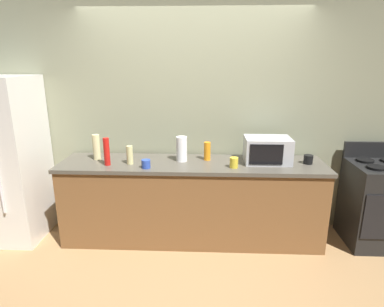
# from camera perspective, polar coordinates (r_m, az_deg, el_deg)

# --- Properties ---
(ground_plane) EXTENTS (8.00, 8.00, 0.00)m
(ground_plane) POSITION_cam_1_polar(r_m,az_deg,el_deg) (3.50, -0.31, -17.82)
(ground_plane) COLOR #A87F51
(back_wall) EXTENTS (6.40, 0.10, 2.70)m
(back_wall) POSITION_cam_1_polar(r_m,az_deg,el_deg) (3.76, 0.28, 6.88)
(back_wall) COLOR gray
(back_wall) RESTS_ON ground_plane
(counter_run) EXTENTS (2.84, 0.64, 0.90)m
(counter_run) POSITION_cam_1_polar(r_m,az_deg,el_deg) (3.63, 0.00, -8.34)
(counter_run) COLOR brown
(counter_run) RESTS_ON ground_plane
(refrigerator) EXTENTS (0.72, 0.73, 1.80)m
(refrigerator) POSITION_cam_1_polar(r_m,az_deg,el_deg) (4.10, -29.95, -0.98)
(refrigerator) COLOR white
(refrigerator) RESTS_ON ground_plane
(stove_range) EXTENTS (0.60, 0.61, 1.08)m
(stove_range) POSITION_cam_1_polar(r_m,az_deg,el_deg) (4.07, 29.69, -7.66)
(stove_range) COLOR black
(stove_range) RESTS_ON ground_plane
(microwave) EXTENTS (0.48, 0.35, 0.27)m
(microwave) POSITION_cam_1_polar(r_m,az_deg,el_deg) (3.53, 13.11, 0.60)
(microwave) COLOR #B7BABF
(microwave) RESTS_ON counter_run
(paper_towel_roll) EXTENTS (0.12, 0.12, 0.27)m
(paper_towel_roll) POSITION_cam_1_polar(r_m,az_deg,el_deg) (3.48, -1.84, 0.81)
(paper_towel_roll) COLOR white
(paper_towel_roll) RESTS_ON counter_run
(bottle_hand_soap) EXTENTS (0.08, 0.08, 0.28)m
(bottle_hand_soap) POSITION_cam_1_polar(r_m,az_deg,el_deg) (3.69, -16.47, 1.09)
(bottle_hand_soap) COLOR beige
(bottle_hand_soap) RESTS_ON counter_run
(bottle_vinegar) EXTENTS (0.07, 0.07, 0.20)m
(bottle_vinegar) POSITION_cam_1_polar(r_m,az_deg,el_deg) (3.45, -10.89, -0.27)
(bottle_vinegar) COLOR beige
(bottle_vinegar) RESTS_ON counter_run
(bottle_dish_soap) EXTENTS (0.07, 0.07, 0.20)m
(bottle_dish_soap) POSITION_cam_1_polar(r_m,az_deg,el_deg) (3.53, 2.70, 0.42)
(bottle_dish_soap) COLOR orange
(bottle_dish_soap) RESTS_ON counter_run
(bottle_hot_sauce) EXTENTS (0.06, 0.06, 0.29)m
(bottle_hot_sauce) POSITION_cam_1_polar(r_m,az_deg,el_deg) (3.46, -14.79, 0.31)
(bottle_hot_sauce) COLOR red
(bottle_hot_sauce) RESTS_ON counter_run
(mug_blue) EXTENTS (0.09, 0.09, 0.09)m
(mug_blue) POSITION_cam_1_polar(r_m,az_deg,el_deg) (3.31, -8.11, -1.82)
(mug_blue) COLOR #2D4CB2
(mug_blue) RESTS_ON counter_run
(mug_black) EXTENTS (0.10, 0.10, 0.09)m
(mug_black) POSITION_cam_1_polar(r_m,az_deg,el_deg) (3.63, 19.77, -0.98)
(mug_black) COLOR black
(mug_black) RESTS_ON counter_run
(mug_yellow) EXTENTS (0.08, 0.08, 0.11)m
(mug_yellow) POSITION_cam_1_polar(r_m,az_deg,el_deg) (3.32, 7.39, -1.60)
(mug_yellow) COLOR yellow
(mug_yellow) RESTS_ON counter_run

